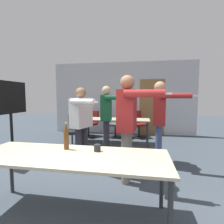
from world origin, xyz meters
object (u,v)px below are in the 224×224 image
object	(u,v)px
tv_screen	(11,111)
beer_bottle	(66,137)
office_chair_near_pushed	(76,132)
drink_cup	(97,148)
office_chair_mid_tucked	(117,126)
person_near_casual	(82,119)
person_left_plaid	(107,113)
person_far_watching	(160,115)
person_right_polo	(128,118)
office_chair_far_left	(90,125)
office_chair_far_right	(138,125)

from	to	relation	value
tv_screen	beer_bottle	bearing A→B (deg)	-125.21
office_chair_near_pushed	drink_cup	xyz separation A→B (m)	(1.24, -2.46, 0.36)
office_chair_mid_tucked	drink_cup	xyz separation A→B (m)	(0.30, -3.87, 0.37)
tv_screen	beer_bottle	xyz separation A→B (m)	(1.93, -1.36, -0.18)
person_near_casual	person_left_plaid	bearing A→B (deg)	177.12
person_far_watching	beer_bottle	xyz separation A→B (m)	(-1.31, -1.66, -0.14)
person_right_polo	office_chair_mid_tucked	bearing A→B (deg)	-163.63
person_right_polo	office_chair_far_left	size ratio (longest dim) A/B	1.93
office_chair_far_left	person_right_polo	bearing A→B (deg)	154.78
person_right_polo	beer_bottle	size ratio (longest dim) A/B	5.11
beer_bottle	office_chair_far_right	bearing A→B (deg)	78.75
person_far_watching	office_chair_far_left	size ratio (longest dim) A/B	1.89
beer_bottle	drink_cup	size ratio (longest dim) A/B	4.04
office_chair_near_pushed	person_far_watching	bearing A→B (deg)	140.03
office_chair_near_pushed	office_chair_mid_tucked	distance (m)	1.70
person_right_polo	office_chair_near_pushed	world-z (taller)	person_right_polo
tv_screen	person_near_casual	xyz separation A→B (m)	(1.64, 0.03, -0.13)
tv_screen	office_chair_mid_tucked	distance (m)	3.29
office_chair_far_right	beer_bottle	size ratio (longest dim) A/B	2.64
tv_screen	person_far_watching	xyz separation A→B (m)	(3.25, 0.29, -0.04)
person_left_plaid	office_chair_near_pushed	bearing A→B (deg)	-106.27
office_chair_far_right	office_chair_far_left	xyz separation A→B (m)	(-1.67, -0.19, 0.00)
person_near_casual	office_chair_far_left	world-z (taller)	person_near_casual
person_near_casual	drink_cup	bearing A→B (deg)	45.56
person_left_plaid	office_chair_near_pushed	size ratio (longest dim) A/B	1.82
person_near_casual	beer_bottle	xyz separation A→B (m)	(0.29, -1.39, -0.05)
person_far_watching	office_chair_near_pushed	xyz separation A→B (m)	(-2.14, 0.79, -0.61)
person_left_plaid	office_chair_far_right	size ratio (longest dim) A/B	1.84
person_far_watching	person_left_plaid	size ratio (longest dim) A/B	1.03
office_chair_far_left	office_chair_mid_tucked	bearing A→B (deg)	-143.34
tv_screen	person_right_polo	size ratio (longest dim) A/B	1.00
person_far_watching	office_chair_near_pushed	size ratio (longest dim) A/B	1.86
office_chair_mid_tucked	office_chair_far_right	size ratio (longest dim) A/B	0.99
beer_bottle	drink_cup	xyz separation A→B (m)	(0.41, -0.02, -0.12)
office_chair_mid_tucked	person_right_polo	bearing A→B (deg)	-149.97
office_chair_far_right	drink_cup	distance (m)	4.11
person_right_polo	person_left_plaid	size ratio (longest dim) A/B	1.05
office_chair_mid_tucked	beer_bottle	bearing A→B (deg)	-162.91
office_chair_near_pushed	beer_bottle	xyz separation A→B (m)	(0.83, -2.44, 0.48)
person_near_casual	office_chair_mid_tucked	xyz separation A→B (m)	(0.40, 2.46, -0.54)
person_left_plaid	office_chair_far_right	bearing A→B (deg)	151.77
person_right_polo	beer_bottle	world-z (taller)	person_right_polo
person_near_casual	person_left_plaid	distance (m)	0.95
person_left_plaid	drink_cup	distance (m)	2.33
office_chair_mid_tucked	office_chair_far_right	world-z (taller)	office_chair_far_right
tv_screen	drink_cup	world-z (taller)	tv_screen
tv_screen	office_chair_far_left	xyz separation A→B (m)	(1.07, 2.51, -0.66)
office_chair_far_left	drink_cup	distance (m)	4.11
person_far_watching	person_right_polo	size ratio (longest dim) A/B	0.98
person_left_plaid	tv_screen	bearing A→B (deg)	-71.12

